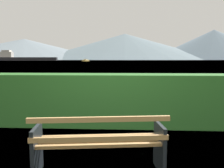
# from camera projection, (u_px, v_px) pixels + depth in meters

# --- Properties ---
(water_surface) EXTENTS (620.00, 620.00, 0.00)m
(water_surface) POSITION_uv_depth(u_px,v_px,m) (125.00, 60.00, 307.69)
(water_surface) COLOR #7A99A8
(water_surface) RESTS_ON ground_plane
(park_bench) EXTENTS (1.85, 0.79, 0.87)m
(park_bench) POSITION_uv_depth(u_px,v_px,m) (99.00, 144.00, 3.24)
(park_bench) COLOR tan
(park_bench) RESTS_ON ground_plane
(hedge_row) EXTENTS (9.73, 0.88, 1.23)m
(hedge_row) POSITION_uv_depth(u_px,v_px,m) (110.00, 99.00, 5.72)
(hedge_row) COLOR #2D6B28
(hedge_row) RESTS_ON ground_plane
(cargo_ship_large) EXTENTS (61.39, 14.51, 10.51)m
(cargo_ship_large) POSITION_uv_depth(u_px,v_px,m) (22.00, 58.00, 239.87)
(cargo_ship_large) COLOR #232328
(cargo_ship_large) RESTS_ON water_surface
(fishing_boat_near) EXTENTS (4.16, 8.76, 1.69)m
(fishing_boat_near) POSITION_uv_depth(u_px,v_px,m) (86.00, 60.00, 165.96)
(fishing_boat_near) COLOR gold
(fishing_boat_near) RESTS_ON water_surface
(distant_hills) EXTENTS (757.29, 428.57, 65.28)m
(distant_hills) POSITION_uv_depth(u_px,v_px,m) (112.00, 47.00, 540.43)
(distant_hills) COLOR gray
(distant_hills) RESTS_ON ground_plane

